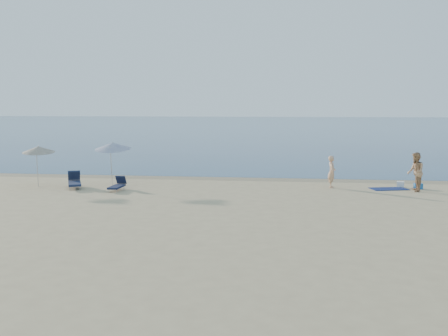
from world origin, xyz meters
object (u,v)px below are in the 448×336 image
object	(u,v)px
blue_cooler	(418,186)
umbrella_near	(113,146)
person_right	(416,172)
person_left	(332,172)

from	to	relation	value
blue_cooler	umbrella_near	distance (m)	15.74
person_right	umbrella_near	xyz separation A→B (m)	(-15.25, -0.10, 1.13)
person_left	umbrella_near	size ratio (longest dim) A/B	0.67
blue_cooler	umbrella_near	size ratio (longest dim) A/B	0.17
person_right	umbrella_near	bearing A→B (deg)	-89.21
person_left	person_right	size ratio (longest dim) A/B	0.85
blue_cooler	person_left	bearing A→B (deg)	174.67
person_right	umbrella_near	size ratio (longest dim) A/B	0.79
person_left	person_right	world-z (taller)	person_right
person_left	umbrella_near	xyz separation A→B (m)	(-11.27, -0.82, 1.27)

